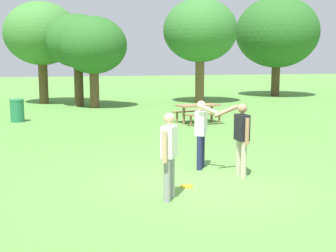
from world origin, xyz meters
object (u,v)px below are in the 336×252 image
at_px(person_bystander, 241,134).
at_px(frisbee, 186,186).
at_px(person_thrower, 169,151).
at_px(person_catcher, 202,129).
at_px(tree_far_right, 78,42).
at_px(picnic_table_near, 198,110).
at_px(trash_can_further_along, 17,110).
at_px(tree_back_left, 200,31).
at_px(tree_broad_center, 41,34).
at_px(tree_slender_mid, 93,46).
at_px(tree_back_right, 277,33).

relative_size(person_bystander, frisbee, 6.36).
height_order(person_thrower, person_catcher, same).
relative_size(person_bystander, tree_far_right, 0.33).
distance_m(person_bystander, picnic_table_near, 8.36).
relative_size(trash_can_further_along, tree_back_left, 0.16).
bearing_deg(tree_far_right, picnic_table_near, -62.67).
relative_size(person_catcher, tree_broad_center, 0.28).
height_order(person_thrower, person_bystander, same).
bearing_deg(person_bystander, tree_slender_mid, 95.86).
distance_m(person_catcher, frisbee, 1.85).
distance_m(tree_far_right, tree_slender_mid, 1.26).
distance_m(person_thrower, tree_broad_center, 19.89).
height_order(person_bystander, tree_far_right, tree_far_right).
bearing_deg(frisbee, tree_slender_mid, 90.50).
distance_m(person_catcher, tree_back_right, 22.54).
bearing_deg(frisbee, tree_back_right, 56.82).
height_order(person_bystander, tree_back_left, tree_back_left).
height_order(trash_can_further_along, tree_broad_center, tree_broad_center).
relative_size(person_thrower, tree_far_right, 0.33).
relative_size(trash_can_further_along, tree_back_right, 0.14).
bearing_deg(frisbee, picnic_table_near, 69.20).
distance_m(tree_broad_center, tree_slender_mid, 4.13).
bearing_deg(person_catcher, trash_can_further_along, 115.85).
xyz_separation_m(picnic_table_near, trash_can_further_along, (-7.15, 2.41, -0.08)).
xyz_separation_m(picnic_table_near, tree_broad_center, (-6.05, 10.17, 3.48)).
bearing_deg(tree_far_right, person_bystander, -81.89).
height_order(person_thrower, tree_back_right, tree_back_right).
height_order(picnic_table_near, trash_can_further_along, trash_can_further_along).
relative_size(tree_broad_center, tree_slender_mid, 1.21).
distance_m(frisbee, picnic_table_near, 9.24).
bearing_deg(tree_back_right, tree_slender_mid, -162.04).
xyz_separation_m(person_thrower, tree_back_left, (6.82, 17.52, 3.29)).
distance_m(person_thrower, person_bystander, 2.34).
relative_size(person_catcher, picnic_table_near, 0.84).
xyz_separation_m(frisbee, tree_far_right, (-0.88, 16.68, 3.53)).
bearing_deg(tree_back_left, frisbee, -110.41).
bearing_deg(frisbee, person_thrower, -128.32).
distance_m(frisbee, tree_back_right, 24.27).
xyz_separation_m(person_bystander, tree_broad_center, (-4.20, 18.31, 3.08)).
bearing_deg(frisbee, tree_back_left, 69.59).
relative_size(tree_broad_center, tree_back_left, 0.96).
xyz_separation_m(tree_far_right, tree_slender_mid, (0.75, -0.98, -0.24)).
bearing_deg(tree_broad_center, picnic_table_near, -59.24).
xyz_separation_m(picnic_table_near, tree_far_right, (-4.16, 8.05, 2.98)).
height_order(frisbee, trash_can_further_along, trash_can_further_along).
distance_m(person_thrower, picnic_table_near, 10.13).
bearing_deg(picnic_table_near, tree_back_left, 70.02).
bearing_deg(frisbee, person_catcher, 59.36).
distance_m(tree_slender_mid, tree_back_left, 6.54).
bearing_deg(tree_far_right, trash_can_further_along, -117.87).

